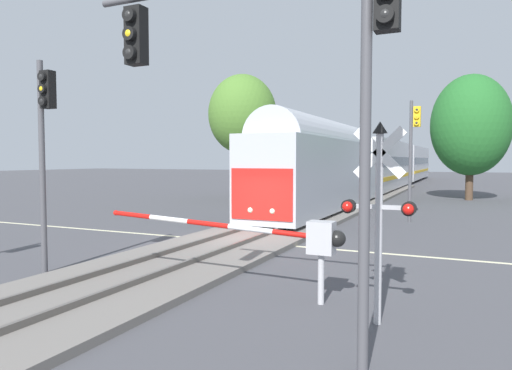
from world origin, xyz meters
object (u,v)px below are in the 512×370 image
object	(u,v)px
traffic_signal_near_right	(278,56)
oak_behind_train	(242,114)
crossing_signal_mast	(379,201)
traffic_signal_far_side	(413,141)
crossing_gate_near	(289,236)
traffic_signal_median	(44,132)
elm_centre_background	(471,125)
commuter_train	(386,163)

from	to	relation	value
traffic_signal_near_right	oak_behind_train	size ratio (longest dim) A/B	0.64
crossing_signal_mast	traffic_signal_near_right	world-z (taller)	traffic_signal_near_right
traffic_signal_far_side	oak_behind_train	xyz separation A→B (m)	(-13.39, 7.98, 2.55)
crossing_gate_near	oak_behind_train	world-z (taller)	oak_behind_train
crossing_signal_mast	traffic_signal_median	bearing A→B (deg)	178.47
crossing_gate_near	traffic_signal_far_side	world-z (taller)	traffic_signal_far_side
crossing_gate_near	elm_centre_background	xyz separation A→B (m)	(3.63, 29.76, 4.31)
traffic_signal_near_right	elm_centre_background	bearing A→B (deg)	85.22
traffic_signal_near_right	elm_centre_background	world-z (taller)	elm_centre_background
commuter_train	traffic_signal_median	xyz separation A→B (m)	(-2.63, -40.06, 1.14)
commuter_train	crossing_gate_near	bearing A→B (deg)	-83.92
traffic_signal_far_side	crossing_gate_near	bearing A→B (deg)	-94.05
traffic_signal_near_right	elm_centre_background	xyz separation A→B (m)	(2.73, 32.70, 1.04)
oak_behind_train	elm_centre_background	size ratio (longest dim) A/B	1.00
commuter_train	crossing_gate_near	world-z (taller)	commuter_train
traffic_signal_near_right	traffic_signal_far_side	bearing A→B (deg)	89.54
crossing_signal_mast	traffic_signal_median	size ratio (longest dim) A/B	0.66
commuter_train	traffic_signal_far_side	bearing A→B (deg)	-78.03
traffic_signal_near_right	traffic_signal_far_side	world-z (taller)	traffic_signal_near_right
oak_behind_train	elm_centre_background	xyz separation A→B (m)	(15.98, 7.02, -0.85)
commuter_train	traffic_signal_median	bearing A→B (deg)	-93.76
commuter_train	traffic_signal_median	distance (m)	40.16
commuter_train	crossing_signal_mast	world-z (taller)	commuter_train
oak_behind_train	crossing_signal_mast	bearing A→B (deg)	-58.50
commuter_train	crossing_signal_mast	size ratio (longest dim) A/B	17.58
crossing_signal_mast	traffic_signal_near_right	distance (m)	3.41
crossing_gate_near	traffic_signal_near_right	distance (m)	4.49
crossing_gate_near	oak_behind_train	size ratio (longest dim) A/B	0.65
oak_behind_train	elm_centre_background	distance (m)	17.47
commuter_train	elm_centre_background	world-z (taller)	elm_centre_background
commuter_train	traffic_signal_near_right	bearing A→B (deg)	-83.14
crossing_gate_near	oak_behind_train	bearing A→B (deg)	118.49
elm_centre_background	traffic_signal_far_side	bearing A→B (deg)	-99.80
traffic_signal_far_side	traffic_signal_median	xyz separation A→B (m)	(-7.88, -15.29, -0.16)
crossing_signal_mast	traffic_signal_median	xyz separation A→B (m)	(-8.90, 0.24, 1.53)
traffic_signal_near_right	traffic_signal_median	world-z (taller)	traffic_signal_near_right
crossing_gate_near	crossing_signal_mast	world-z (taller)	crossing_signal_mast
crossing_gate_near	traffic_signal_far_side	size ratio (longest dim) A/B	1.03
oak_behind_train	traffic_signal_near_right	bearing A→B (deg)	-62.72
traffic_signal_far_side	oak_behind_train	bearing A→B (deg)	149.21
crossing_gate_near	traffic_signal_median	world-z (taller)	traffic_signal_median
traffic_signal_median	elm_centre_background	xyz separation A→B (m)	(10.47, 30.28, 1.87)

